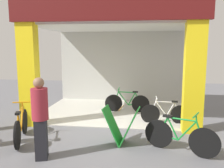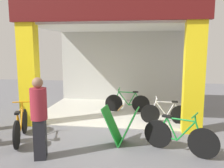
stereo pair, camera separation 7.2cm
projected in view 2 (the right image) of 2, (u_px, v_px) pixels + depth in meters
ground_plane at (108, 128)px, 6.97m from camera, size 18.35×18.35×0.00m
shop_facade at (116, 57)px, 8.44m from camera, size 5.38×3.95×3.63m
bicycle_inside_0 at (127, 103)px, 8.60m from camera, size 1.59×0.44×0.88m
bicycle_inside_1 at (165, 113)px, 7.32m from camera, size 1.48×0.41×0.81m
bicycle_parked_0 at (21, 126)px, 6.02m from camera, size 0.61×1.62×0.93m
bicycle_parked_1 at (179, 137)px, 5.31m from camera, size 1.54×0.75×0.92m
sandwich_board_sign at (120, 126)px, 5.77m from camera, size 0.89×0.59×0.92m
pedestrian_1 at (39, 117)px, 4.98m from camera, size 0.42×0.42×1.72m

